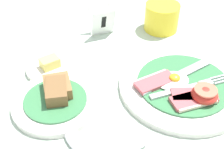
{
  "coord_description": "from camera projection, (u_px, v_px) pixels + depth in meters",
  "views": [
    {
      "loc": [
        -0.24,
        -0.38,
        0.45
      ],
      "look_at": [
        -0.04,
        0.08,
        0.02
      ],
      "focal_mm": 50.0,
      "sensor_mm": 36.0,
      "label": 1
    }
  ],
  "objects": [
    {
      "name": "teaspoon_by_saucer",
      "position": [
        78.0,
        149.0,
        0.53
      ],
      "size": [
        0.03,
        0.19,
        0.01
      ],
      "rotation": [
        0.0,
        0.0,
        1.63
      ],
      "color": "silver",
      "rests_on": "ground_plane"
    },
    {
      "name": "number_card",
      "position": [
        102.0,
        21.0,
        0.8
      ],
      "size": [
        0.06,
        0.05,
        0.07
      ],
      "rotation": [
        0.0,
        0.0,
        -0.03
      ],
      "color": "white",
      "rests_on": "ground_plane"
    },
    {
      "name": "ground_plane",
      "position": [
        147.0,
        102.0,
        0.63
      ],
      "size": [
        3.0,
        3.0,
        0.0
      ],
      "primitive_type": "plane",
      "color": "#B7CCB7"
    },
    {
      "name": "breakfast_plate",
      "position": [
        184.0,
        86.0,
        0.65
      ],
      "size": [
        0.27,
        0.27,
        0.04
      ],
      "color": "silver",
      "rests_on": "ground_plane"
    },
    {
      "name": "sugar_cup",
      "position": [
        162.0,
        16.0,
        0.82
      ],
      "size": [
        0.09,
        0.09,
        0.07
      ],
      "color": "yellow",
      "rests_on": "ground_plane"
    },
    {
      "name": "butter_dish",
      "position": [
        51.0,
        67.0,
        0.7
      ],
      "size": [
        0.11,
        0.11,
        0.03
      ],
      "color": "silver",
      "rests_on": "ground_plane"
    },
    {
      "name": "bread_plate",
      "position": [
        56.0,
        99.0,
        0.62
      ],
      "size": [
        0.17,
        0.17,
        0.04
      ],
      "color": "silver",
      "rests_on": "ground_plane"
    }
  ]
}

